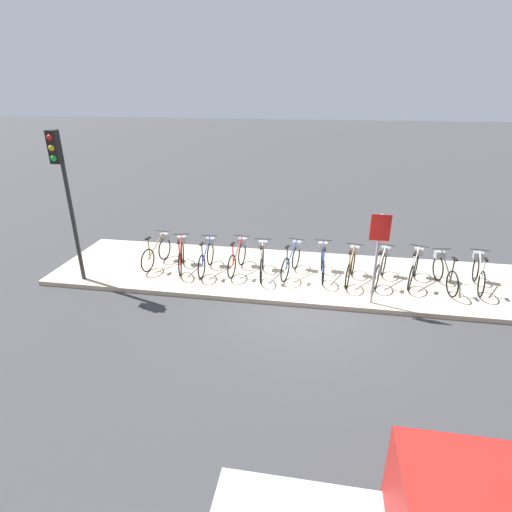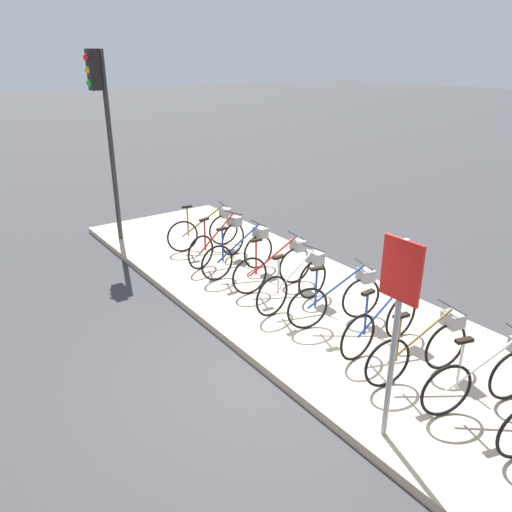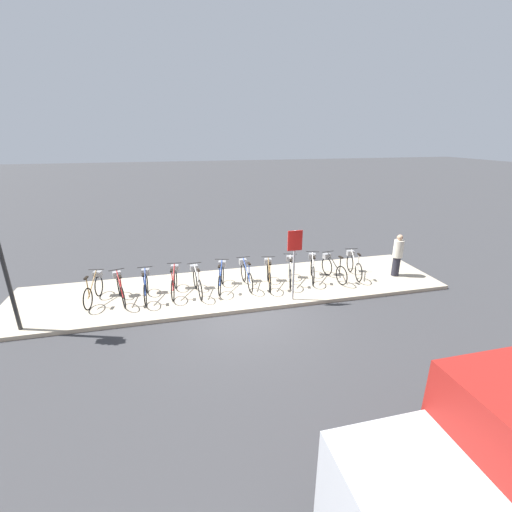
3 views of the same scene
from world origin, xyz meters
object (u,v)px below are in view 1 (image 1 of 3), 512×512
(parked_bicycle_3, at_px, (238,255))
(parked_bicycle_4, at_px, (262,259))
(parked_bicycle_0, at_px, (158,250))
(parked_bicycle_8, at_px, (381,265))
(parked_bicycle_11, at_px, (479,271))
(parked_bicycle_1, at_px, (181,254))
(parked_bicycle_9, at_px, (415,267))
(sign_post, at_px, (378,244))
(parked_bicycle_5, at_px, (292,259))
(parked_bicycle_10, at_px, (444,271))
(parked_bicycle_6, at_px, (323,261))
(traffic_light, at_px, (62,177))
(parked_bicycle_2, at_px, (207,255))
(parked_bicycle_7, at_px, (351,265))

(parked_bicycle_3, distance_m, parked_bicycle_4, 0.71)
(parked_bicycle_0, xyz_separation_m, parked_bicycle_8, (6.20, -0.04, 0.00))
(parked_bicycle_4, bearing_deg, parked_bicycle_0, 176.97)
(parked_bicycle_3, bearing_deg, parked_bicycle_11, -0.10)
(parked_bicycle_1, distance_m, parked_bicycle_9, 6.29)
(parked_bicycle_3, xyz_separation_m, sign_post, (3.50, -1.32, 1.07))
(parked_bicycle_0, distance_m, parked_bicycle_11, 8.59)
(parked_bicycle_5, xyz_separation_m, parked_bicycle_10, (3.88, -0.12, 0.00))
(parked_bicycle_6, bearing_deg, parked_bicycle_10, -2.69)
(parked_bicycle_5, relative_size, parked_bicycle_11, 0.99)
(parked_bicycle_10, distance_m, traffic_light, 9.71)
(parked_bicycle_10, bearing_deg, parked_bicycle_0, 179.09)
(parked_bicycle_0, relative_size, parked_bicycle_2, 0.99)
(parked_bicycle_7, height_order, parked_bicycle_11, same)
(parked_bicycle_4, relative_size, parked_bicycle_5, 1.02)
(parked_bicycle_3, xyz_separation_m, traffic_light, (-3.97, -1.37, 2.32))
(parked_bicycle_0, height_order, parked_bicycle_11, same)
(parked_bicycle_2, relative_size, sign_post, 0.71)
(parked_bicycle_6, distance_m, parked_bicycle_8, 1.53)
(parked_bicycle_7, bearing_deg, parked_bicycle_0, 178.59)
(parked_bicycle_2, bearing_deg, parked_bicycle_0, 174.18)
(parked_bicycle_0, bearing_deg, sign_post, -12.79)
(parked_bicycle_5, relative_size, parked_bicycle_6, 0.98)
(parked_bicycle_10, bearing_deg, parked_bicycle_9, 168.14)
(parked_bicycle_9, distance_m, traffic_light, 9.07)
(parked_bicycle_8, bearing_deg, traffic_light, -170.27)
(traffic_light, bearing_deg, parked_bicycle_1, 27.34)
(parked_bicycle_11, xyz_separation_m, sign_post, (-2.74, -1.31, 1.07))
(parked_bicycle_5, relative_size, parked_bicycle_8, 1.02)
(parked_bicycle_0, relative_size, sign_post, 0.70)
(parked_bicycle_1, relative_size, parked_bicycle_8, 1.01)
(parked_bicycle_3, bearing_deg, parked_bicycle_4, -12.29)
(parked_bicycle_7, distance_m, parked_bicycle_10, 2.31)
(parked_bicycle_1, xyz_separation_m, parked_bicycle_7, (4.67, 0.02, 0.00))
(traffic_light, bearing_deg, parked_bicycle_10, 7.63)
(parked_bicycle_2, height_order, parked_bicycle_11, same)
(parked_bicycle_1, xyz_separation_m, parked_bicycle_10, (6.98, 0.03, 0.00))
(parked_bicycle_6, height_order, parked_bicycle_11, same)
(parked_bicycle_2, bearing_deg, parked_bicycle_1, 179.96)
(parked_bicycle_4, xyz_separation_m, parked_bicycle_5, (0.80, 0.16, 0.00))
(traffic_light, bearing_deg, parked_bicycle_11, 7.56)
(parked_bicycle_1, distance_m, parked_bicycle_11, 7.84)
(parked_bicycle_4, height_order, parked_bicycle_7, same)
(parked_bicycle_9, height_order, parked_bicycle_10, same)
(parked_bicycle_2, bearing_deg, parked_bicycle_5, 3.72)
(parked_bicycle_1, bearing_deg, parked_bicycle_4, -0.23)
(sign_post, bearing_deg, traffic_light, -179.64)
(parked_bicycle_5, relative_size, traffic_light, 0.40)
(parked_bicycle_6, bearing_deg, parked_bicycle_7, -11.71)
(parked_bicycle_9, xyz_separation_m, traffic_light, (-8.66, -1.40, 2.32))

